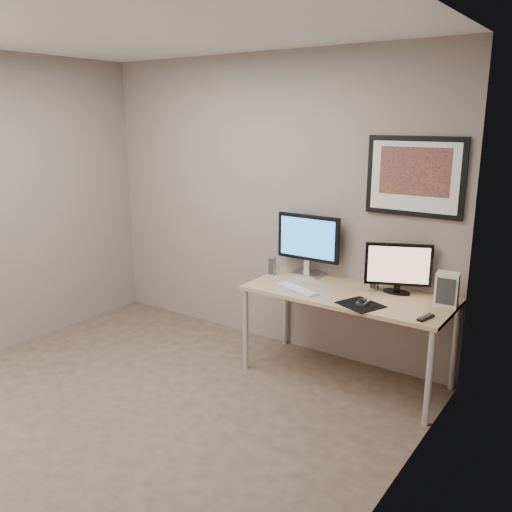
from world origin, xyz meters
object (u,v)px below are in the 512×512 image
at_px(framed_art, 415,176).
at_px(monitor_tv, 398,267).
at_px(monitor_large, 308,242).
at_px(fan_unit, 447,289).
at_px(desk, 348,301).
at_px(speaker_left, 272,266).
at_px(speaker_right, 375,279).
at_px(keyboard, 297,289).

xyz_separation_m(framed_art, monitor_tv, (-0.03, -0.13, -0.68)).
height_order(monitor_large, fan_unit, monitor_large).
bearing_deg(desk, speaker_left, 174.00).
bearing_deg(framed_art, monitor_large, -174.24).
bearing_deg(monitor_tv, fan_unit, -32.56).
height_order(framed_art, speaker_right, framed_art).
relative_size(desk, fan_unit, 6.54).
distance_m(framed_art, speaker_left, 1.40).
bearing_deg(speaker_right, desk, -120.92).
relative_size(desk, speaker_right, 9.91).
bearing_deg(monitor_large, speaker_left, -147.24).
bearing_deg(keyboard, speaker_right, 56.04).
xyz_separation_m(keyboard, fan_unit, (1.07, 0.30, 0.12)).
height_order(framed_art, fan_unit, framed_art).
bearing_deg(monitor_tv, framed_art, 52.25).
relative_size(desk, speaker_left, 10.09).
relative_size(speaker_left, keyboard, 0.38).
distance_m(desk, keyboard, 0.41).
bearing_deg(monitor_large, monitor_tv, -3.35).
relative_size(framed_art, monitor_tv, 1.58).
bearing_deg(monitor_tv, monitor_large, 153.65).
relative_size(speaker_left, speaker_right, 0.98).
distance_m(framed_art, keyboard, 1.24).
relative_size(monitor_large, fan_unit, 2.36).
bearing_deg(framed_art, desk, -136.54).
bearing_deg(speaker_right, monitor_large, 179.34).
height_order(desk, speaker_left, speaker_left).
distance_m(monitor_tv, speaker_left, 1.09).
xyz_separation_m(framed_art, fan_unit, (0.36, -0.20, -0.77)).
height_order(framed_art, keyboard, framed_art).
bearing_deg(keyboard, monitor_tv, 48.27).
xyz_separation_m(speaker_left, keyboard, (0.39, -0.24, -0.07)).
distance_m(monitor_large, speaker_right, 0.67).
distance_m(desk, speaker_right, 0.28).
height_order(monitor_large, monitor_tv, monitor_large).
height_order(framed_art, monitor_large, framed_art).
distance_m(speaker_right, fan_unit, 0.58).
relative_size(speaker_left, fan_unit, 0.65).
bearing_deg(monitor_tv, desk, -170.78).
bearing_deg(framed_art, fan_unit, -28.69).
relative_size(monitor_tv, speaker_right, 2.94).
height_order(monitor_tv, fan_unit, monitor_tv).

